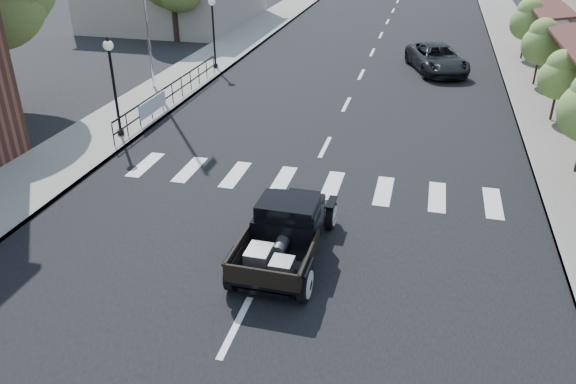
# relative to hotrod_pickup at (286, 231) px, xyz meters

# --- Properties ---
(ground) EXTENTS (120.00, 120.00, 0.00)m
(ground) POSITION_rel_hotrod_pickup_xyz_m (-0.37, 0.20, -0.76)
(ground) COLOR black
(ground) RESTS_ON ground
(road) EXTENTS (14.00, 80.00, 0.02)m
(road) POSITION_rel_hotrod_pickup_xyz_m (-0.37, 15.20, -0.75)
(road) COLOR black
(road) RESTS_ON ground
(road_markings) EXTENTS (12.00, 60.00, 0.06)m
(road_markings) POSITION_rel_hotrod_pickup_xyz_m (-0.37, 10.20, -0.76)
(road_markings) COLOR silver
(road_markings) RESTS_ON ground
(sidewalk_left) EXTENTS (3.00, 80.00, 0.15)m
(sidewalk_left) POSITION_rel_hotrod_pickup_xyz_m (-8.87, 15.20, -0.69)
(sidewalk_left) COLOR #9A978C
(sidewalk_left) RESTS_ON ground
(sidewalk_right) EXTENTS (3.00, 80.00, 0.15)m
(sidewalk_right) POSITION_rel_hotrod_pickup_xyz_m (8.13, 15.20, -0.69)
(sidewalk_right) COLOR gray
(sidewalk_right) RESTS_ON ground
(railing) EXTENTS (0.08, 10.00, 1.00)m
(railing) POSITION_rel_hotrod_pickup_xyz_m (-7.67, 10.20, -0.11)
(railing) COLOR black
(railing) RESTS_ON sidewalk_left
(banner) EXTENTS (0.04, 2.20, 0.60)m
(banner) POSITION_rel_hotrod_pickup_xyz_m (-7.59, 8.20, -0.31)
(banner) COLOR silver
(banner) RESTS_ON sidewalk_left
(lamp_post_b) EXTENTS (0.36, 0.36, 3.63)m
(lamp_post_b) POSITION_rel_hotrod_pickup_xyz_m (-7.97, 6.20, 1.20)
(lamp_post_b) COLOR black
(lamp_post_b) RESTS_ON sidewalk_left
(lamp_post_c) EXTENTS (0.36, 0.36, 3.63)m
(lamp_post_c) POSITION_rel_hotrod_pickup_xyz_m (-7.97, 16.20, 1.20)
(lamp_post_c) COLOR black
(lamp_post_c) RESTS_ON sidewalk_left
(small_tree_c) EXTENTS (1.61, 1.61, 2.69)m
(small_tree_c) POSITION_rel_hotrod_pickup_xyz_m (7.93, 11.94, 0.73)
(small_tree_c) COLOR olive
(small_tree_c) RESTS_ON sidewalk_right
(small_tree_d) EXTENTS (1.79, 1.79, 2.98)m
(small_tree_d) POSITION_rel_hotrod_pickup_xyz_m (7.93, 17.07, 0.88)
(small_tree_d) COLOR olive
(small_tree_d) RESTS_ON sidewalk_right
(small_tree_e) EXTENTS (1.88, 1.88, 3.13)m
(small_tree_e) POSITION_rel_hotrod_pickup_xyz_m (7.93, 22.30, 0.95)
(small_tree_e) COLOR olive
(small_tree_e) RESTS_ON sidewalk_right
(hotrod_pickup) EXTENTS (2.10, 4.42, 1.52)m
(hotrod_pickup) POSITION_rel_hotrod_pickup_xyz_m (0.00, 0.00, 0.00)
(hotrod_pickup) COLOR black
(hotrod_pickup) RESTS_ON ground
(second_car) EXTENTS (3.72, 5.39, 1.37)m
(second_car) POSITION_rel_hotrod_pickup_xyz_m (3.33, 18.77, -0.08)
(second_car) COLOR black
(second_car) RESTS_ON ground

